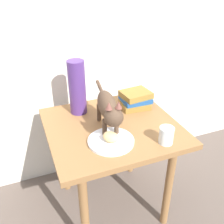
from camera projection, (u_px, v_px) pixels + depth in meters
ground_plane at (112, 203)px, 1.68m from camera, size 6.00×6.00×0.00m
back_panel at (84, 16)px, 1.49m from camera, size 4.00×0.04×2.20m
side_table at (112, 139)px, 1.42m from camera, size 0.69×0.64×0.61m
plate at (111, 141)px, 1.24m from camera, size 0.23×0.23×0.01m
bread_roll at (111, 137)px, 1.21m from camera, size 0.10×0.10×0.05m
cat at (108, 108)px, 1.27m from camera, size 0.13×0.48×0.23m
book_stack at (135, 99)px, 1.53m from camera, size 0.19×0.16×0.10m
green_vase at (77, 88)px, 1.42m from camera, size 0.10×0.10×0.31m
candle_jar at (166, 136)px, 1.22m from camera, size 0.07×0.07×0.08m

